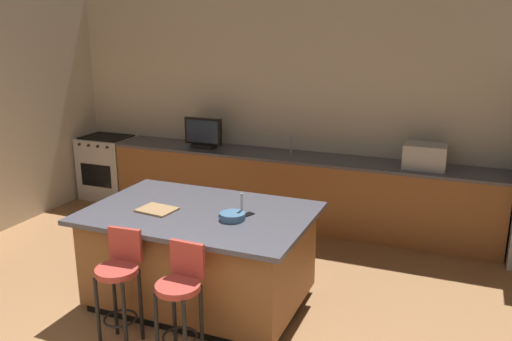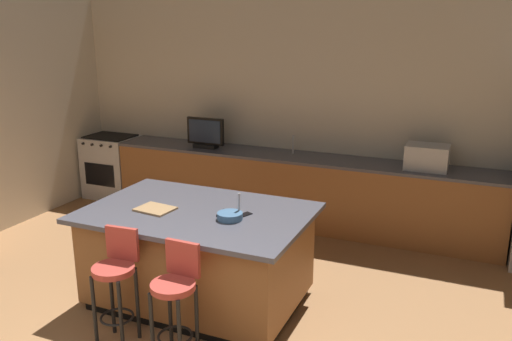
{
  "view_description": "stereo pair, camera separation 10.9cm",
  "coord_description": "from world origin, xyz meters",
  "px_view_note": "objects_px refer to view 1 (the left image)",
  "views": [
    {
      "loc": [
        1.95,
        -1.66,
        2.55
      ],
      "look_at": [
        -0.1,
        3.39,
        1.03
      ],
      "focal_mm": 36.88,
      "sensor_mm": 36.0,
      "label": 1
    },
    {
      "loc": [
        2.05,
        -1.61,
        2.55
      ],
      "look_at": [
        -0.1,
        3.39,
        1.03
      ],
      "focal_mm": 36.88,
      "sensor_mm": 36.0,
      "label": 2
    }
  ],
  "objects_px": {
    "range_oven": "(109,167)",
    "fruit_bowl": "(233,216)",
    "tv_monitor": "(203,134)",
    "microwave": "(425,156)",
    "cell_phone": "(246,215)",
    "tv_remote": "(224,213)",
    "kitchen_island": "(201,256)",
    "cutting_board": "(157,210)",
    "bar_stool_left": "(120,279)",
    "bar_stool_right": "(181,295)"
  },
  "relations": [
    {
      "from": "tv_monitor",
      "to": "cell_phone",
      "type": "height_order",
      "value": "tv_monitor"
    },
    {
      "from": "bar_stool_right",
      "to": "cutting_board",
      "type": "distance_m",
      "value": 1.05
    },
    {
      "from": "microwave",
      "to": "bar_stool_left",
      "type": "relative_size",
      "value": 0.49
    },
    {
      "from": "range_oven",
      "to": "tv_remote",
      "type": "distance_m",
      "value": 3.8
    },
    {
      "from": "range_oven",
      "to": "cell_phone",
      "type": "xyz_separation_m",
      "value": [
        3.21,
        -2.22,
        0.45
      ]
    },
    {
      "from": "fruit_bowl",
      "to": "tv_remote",
      "type": "distance_m",
      "value": 0.16
    },
    {
      "from": "range_oven",
      "to": "cell_phone",
      "type": "height_order",
      "value": "range_oven"
    },
    {
      "from": "range_oven",
      "to": "tv_monitor",
      "type": "xyz_separation_m",
      "value": [
        1.65,
        -0.05,
        0.64
      ]
    },
    {
      "from": "microwave",
      "to": "tv_remote",
      "type": "xyz_separation_m",
      "value": [
        -1.51,
        -2.26,
        -0.14
      ]
    },
    {
      "from": "kitchen_island",
      "to": "cutting_board",
      "type": "relative_size",
      "value": 6.18
    },
    {
      "from": "tv_remote",
      "to": "range_oven",
      "type": "bearing_deg",
      "value": 137.38
    },
    {
      "from": "range_oven",
      "to": "cutting_board",
      "type": "xyz_separation_m",
      "value": [
        2.41,
        -2.41,
        0.46
      ]
    },
    {
      "from": "tv_monitor",
      "to": "microwave",
      "type": "bearing_deg",
      "value": 1.03
    },
    {
      "from": "bar_stool_left",
      "to": "cell_phone",
      "type": "bearing_deg",
      "value": 46.56
    },
    {
      "from": "cell_phone",
      "to": "fruit_bowl",
      "type": "bearing_deg",
      "value": -93.06
    },
    {
      "from": "kitchen_island",
      "to": "tv_monitor",
      "type": "distance_m",
      "value": 2.57
    },
    {
      "from": "kitchen_island",
      "to": "range_oven",
      "type": "bearing_deg",
      "value": 140.62
    },
    {
      "from": "cell_phone",
      "to": "cutting_board",
      "type": "bearing_deg",
      "value": -143.87
    },
    {
      "from": "tv_monitor",
      "to": "fruit_bowl",
      "type": "relative_size",
      "value": 2.41
    },
    {
      "from": "bar_stool_right",
      "to": "cutting_board",
      "type": "bearing_deg",
      "value": 133.2
    },
    {
      "from": "microwave",
      "to": "cutting_board",
      "type": "distance_m",
      "value": 3.21
    },
    {
      "from": "bar_stool_right",
      "to": "microwave",
      "type": "bearing_deg",
      "value": 66.59
    },
    {
      "from": "range_oven",
      "to": "cutting_board",
      "type": "distance_m",
      "value": 3.44
    },
    {
      "from": "bar_stool_right",
      "to": "bar_stool_left",
      "type": "bearing_deg",
      "value": 177.59
    },
    {
      "from": "range_oven",
      "to": "cutting_board",
      "type": "height_order",
      "value": "range_oven"
    },
    {
      "from": "kitchen_island",
      "to": "tv_remote",
      "type": "height_order",
      "value": "tv_remote"
    },
    {
      "from": "bar_stool_left",
      "to": "cell_phone",
      "type": "height_order",
      "value": "bar_stool_left"
    },
    {
      "from": "fruit_bowl",
      "to": "cutting_board",
      "type": "relative_size",
      "value": 0.68
    },
    {
      "from": "bar_stool_left",
      "to": "cutting_board",
      "type": "distance_m",
      "value": 0.78
    },
    {
      "from": "bar_stool_left",
      "to": "cutting_board",
      "type": "bearing_deg",
      "value": 91.76
    },
    {
      "from": "range_oven",
      "to": "fruit_bowl",
      "type": "relative_size",
      "value": 4.23
    },
    {
      "from": "kitchen_island",
      "to": "microwave",
      "type": "distance_m",
      "value": 2.94
    },
    {
      "from": "bar_stool_right",
      "to": "cell_phone",
      "type": "bearing_deg",
      "value": 82.76
    },
    {
      "from": "kitchen_island",
      "to": "tv_remote",
      "type": "xyz_separation_m",
      "value": [
        0.25,
        0.01,
        0.46
      ]
    },
    {
      "from": "tv_monitor",
      "to": "cutting_board",
      "type": "height_order",
      "value": "tv_monitor"
    },
    {
      "from": "range_oven",
      "to": "cutting_board",
      "type": "bearing_deg",
      "value": -45.0
    },
    {
      "from": "bar_stool_right",
      "to": "cutting_board",
      "type": "relative_size",
      "value": 2.94
    },
    {
      "from": "cutting_board",
      "to": "fruit_bowl",
      "type": "bearing_deg",
      "value": 4.13
    },
    {
      "from": "range_oven",
      "to": "bar_stool_right",
      "type": "relative_size",
      "value": 0.98
    },
    {
      "from": "tv_monitor",
      "to": "cell_phone",
      "type": "xyz_separation_m",
      "value": [
        1.56,
        -2.16,
        -0.19
      ]
    },
    {
      "from": "fruit_bowl",
      "to": "cell_phone",
      "type": "xyz_separation_m",
      "value": [
        0.07,
        0.14,
        -0.03
      ]
    },
    {
      "from": "tv_remote",
      "to": "bar_stool_right",
      "type": "bearing_deg",
      "value": -92.55
    },
    {
      "from": "bar_stool_left",
      "to": "tv_remote",
      "type": "xyz_separation_m",
      "value": [
        0.53,
        0.84,
        0.34
      ]
    },
    {
      "from": "tv_remote",
      "to": "cutting_board",
      "type": "bearing_deg",
      "value": -172.17
    },
    {
      "from": "fruit_bowl",
      "to": "cutting_board",
      "type": "xyz_separation_m",
      "value": [
        -0.73,
        -0.05,
        -0.02
      ]
    },
    {
      "from": "tv_monitor",
      "to": "bar_stool_right",
      "type": "height_order",
      "value": "tv_monitor"
    },
    {
      "from": "cutting_board",
      "to": "microwave",
      "type": "bearing_deg",
      "value": 48.71
    },
    {
      "from": "bar_stool_left",
      "to": "bar_stool_right",
      "type": "distance_m",
      "value": 0.58
    },
    {
      "from": "cell_phone",
      "to": "cutting_board",
      "type": "distance_m",
      "value": 0.82
    },
    {
      "from": "fruit_bowl",
      "to": "cell_phone",
      "type": "bearing_deg",
      "value": 64.52
    }
  ]
}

